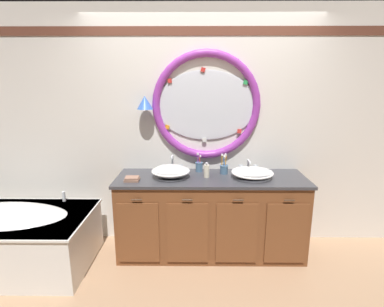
{
  "coord_description": "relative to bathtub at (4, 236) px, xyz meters",
  "views": [
    {
      "loc": [
        -0.08,
        -2.71,
        1.82
      ],
      "look_at": [
        -0.1,
        0.25,
        1.1
      ],
      "focal_mm": 27.98,
      "sensor_mm": 36.0,
      "label": 1
    }
  ],
  "objects": [
    {
      "name": "ground_plane",
      "position": [
        1.97,
        0.04,
        -0.33
      ],
      "size": [
        14.0,
        14.0,
        0.0
      ],
      "primitive_type": "plane",
      "color": "tan"
    },
    {
      "name": "back_wall_assembly",
      "position": [
        1.97,
        0.62,
        1.0
      ],
      "size": [
        6.4,
        0.26,
        2.6
      ],
      "color": "silver",
      "rests_on": "ground_plane"
    },
    {
      "name": "vanity_counter",
      "position": [
        2.06,
        0.29,
        0.1
      ],
      "size": [
        1.97,
        0.64,
        0.85
      ],
      "color": "brown",
      "rests_on": "ground_plane"
    },
    {
      "name": "bathtub",
      "position": [
        0.0,
        0.0,
        0.0
      ],
      "size": [
        1.71,
        0.91,
        0.65
      ],
      "color": "white",
      "rests_on": "ground_plane"
    },
    {
      "name": "sink_basin_left",
      "position": [
        1.65,
        0.27,
        0.59
      ],
      "size": [
        0.39,
        0.39,
        0.14
      ],
      "color": "white",
      "rests_on": "vanity_counter"
    },
    {
      "name": "sink_basin_right",
      "position": [
        2.48,
        0.27,
        0.58
      ],
      "size": [
        0.43,
        0.43,
        0.11
      ],
      "color": "white",
      "rests_on": "vanity_counter"
    },
    {
      "name": "faucet_set_left",
      "position": [
        1.65,
        0.51,
        0.59
      ],
      "size": [
        0.23,
        0.13,
        0.18
      ],
      "color": "silver",
      "rests_on": "vanity_counter"
    },
    {
      "name": "faucet_set_right",
      "position": [
        2.48,
        0.51,
        0.58
      ],
      "size": [
        0.21,
        0.14,
        0.13
      ],
      "color": "silver",
      "rests_on": "vanity_counter"
    },
    {
      "name": "toothbrush_holder_left",
      "position": [
        1.94,
        0.49,
        0.58
      ],
      "size": [
        0.08,
        0.08,
        0.21
      ],
      "color": "slate",
      "rests_on": "vanity_counter"
    },
    {
      "name": "toothbrush_holder_right",
      "position": [
        2.21,
        0.41,
        0.58
      ],
      "size": [
        0.09,
        0.09,
        0.22
      ],
      "color": "slate",
      "rests_on": "vanity_counter"
    },
    {
      "name": "soap_dispenser",
      "position": [
        2.02,
        0.28,
        0.59
      ],
      "size": [
        0.06,
        0.06,
        0.16
      ],
      "color": "#EFE5C6",
      "rests_on": "vanity_counter"
    },
    {
      "name": "folded_hand_towel",
      "position": [
        1.27,
        0.16,
        0.54
      ],
      "size": [
        0.15,
        0.12,
        0.04
      ],
      "color": "#936B56",
      "rests_on": "vanity_counter"
    }
  ]
}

